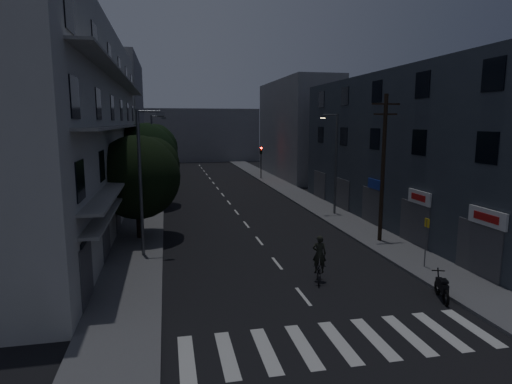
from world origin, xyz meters
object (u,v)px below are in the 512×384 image
object	(u,v)px
bus_stop_sign	(426,234)
cyclist	(319,266)
motorcycle	(442,288)
utility_pole	(383,165)

from	to	relation	value
bus_stop_sign	cyclist	distance (m)	6.01
motorcycle	cyclist	distance (m)	5.37
utility_pole	motorcycle	size ratio (longest dim) A/B	4.94
motorcycle	bus_stop_sign	bearing A→B (deg)	86.20
utility_pole	bus_stop_sign	world-z (taller)	utility_pole
motorcycle	utility_pole	bearing A→B (deg)	98.13
bus_stop_sign	cyclist	bearing A→B (deg)	-175.46
motorcycle	cyclist	size ratio (longest dim) A/B	0.81
bus_stop_sign	motorcycle	xyz separation A→B (m)	(-1.47, -3.51, -1.41)
utility_pole	motorcycle	world-z (taller)	utility_pole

